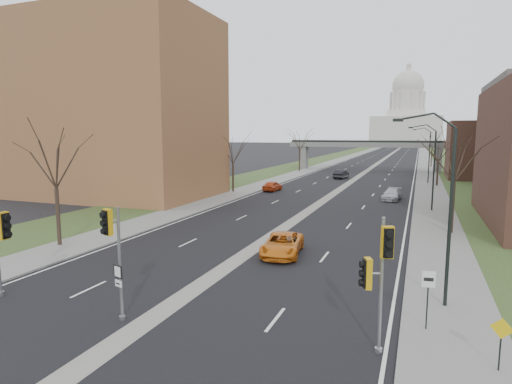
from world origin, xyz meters
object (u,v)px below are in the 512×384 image
Objects in this scene: signal_pole_median at (113,243)px; warning_sign at (501,336)px; car_left_far at (341,174)px; car_right_near at (282,244)px; speed_limit_sign at (428,289)px; car_left_near at (272,186)px; car_right_mid at (392,194)px; signal_pole_right at (378,267)px.

warning_sign is at bearing 22.13° from signal_pole_median.
signal_pole_median reaches higher than warning_sign.
car_left_far reaches higher than car_right_near.
signal_pole_median is 14.57m from warning_sign.
speed_limit_sign reaches higher than car_left_near.
car_right_near is at bearing 90.93° from signal_pole_median.
car_right_near is at bearing -95.53° from car_right_mid.
warning_sign is 0.36× the size of car_right_near.
signal_pole_median is 40.16m from car_right_mid.
car_left_far is at bearing 79.35° from signal_pole_right.
car_right_mid is (-1.73, 38.04, -2.61)m from signal_pole_right.
signal_pole_right is 4.41m from warning_sign.
car_left_near is at bearing 80.45° from car_left_far.
car_left_far is (-1.21, 61.64, -2.65)m from signal_pole_median.
car_left_near is 0.90× the size of car_right_mid.
car_right_mid is at bearing 71.08° from signal_pole_right.
car_right_near is at bearing 100.54° from signal_pole_right.
signal_pole_right is (10.42, 1.08, -0.13)m from signal_pole_median.
signal_pole_right is at bearing 22.77° from signal_pole_median.
speed_limit_sign is at bearing -51.91° from car_right_near.
warning_sign is 0.40× the size of car_left_far.
car_right_near reaches higher than car_right_mid.
car_left_near reaches higher than car_right_near.
car_right_mid is at bearing 71.37° from car_right_near.
signal_pole_right reaches higher than warning_sign.
speed_limit_sign is 0.58× the size of car_left_near.
signal_pole_median is 2.04× the size of speed_limit_sign.
signal_pole_right is 44.40m from car_left_near.
warning_sign reaches higher than car_right_near.
speed_limit_sign reaches higher than car_right_near.
car_right_near is at bearing 113.71° from car_left_near.
car_left_far reaches higher than car_right_mid.
car_left_near is 20.81m from car_left_far.
warning_sign reaches higher than car_left_near.
car_right_mid is (5.22, 26.94, -0.03)m from car_right_near.
speed_limit_sign is 35.58m from car_right_mid.
signal_pole_median is at bearing 103.62° from car_left_near.
signal_pole_median reaches higher than car_right_mid.
signal_pole_right is 2.09× the size of speed_limit_sign.
car_left_near is (-21.61, 40.40, -0.60)m from warning_sign.
car_left_near is at bearing 91.98° from signal_pole_right.
signal_pole_right is 1.09× the size of car_right_mid.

